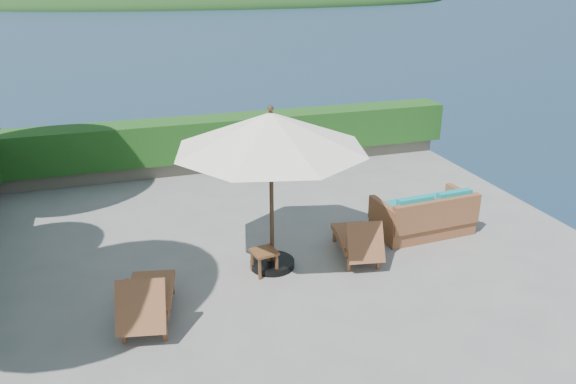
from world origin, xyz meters
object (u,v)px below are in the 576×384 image
object	(u,v)px
lounge_right	(358,240)
wicker_loveseat	(425,217)
side_table	(264,255)
patio_umbrella	(271,133)
lounge_left	(147,299)

from	to	relation	value
lounge_right	wicker_loveseat	bearing A→B (deg)	27.47
side_table	lounge_right	bearing A→B (deg)	0.57
patio_umbrella	lounge_left	bearing A→B (deg)	-154.53
patio_umbrella	lounge_left	distance (m)	3.17
patio_umbrella	lounge_right	xyz separation A→B (m)	(1.55, -0.16, -2.06)
patio_umbrella	lounge_left	xyz separation A→B (m)	(-2.20, -1.05, -2.03)
lounge_right	patio_umbrella	bearing A→B (deg)	-176.33
lounge_left	lounge_right	xyz separation A→B (m)	(3.74, 0.89, -0.03)
lounge_right	side_table	bearing A→B (deg)	-169.96
patio_umbrella	lounge_right	distance (m)	2.58
side_table	wicker_loveseat	bearing A→B (deg)	9.29
lounge_left	lounge_right	bearing A→B (deg)	24.63
patio_umbrella	side_table	world-z (taller)	patio_umbrella
lounge_left	side_table	world-z (taller)	lounge_left
lounge_right	wicker_loveseat	size ratio (longest dim) A/B	0.81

